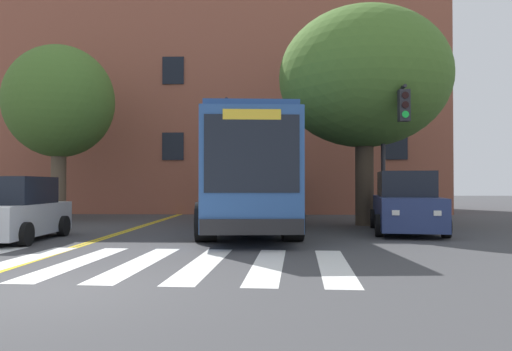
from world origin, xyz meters
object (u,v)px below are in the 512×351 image
at_px(traffic_light_near_corner, 392,130).
at_px(street_tree_curbside_small, 59,102).
at_px(street_tree_curbside_large, 364,78).
at_px(car_silver_near_lane, 15,211).
at_px(city_bus, 247,173).
at_px(traffic_light_overhead, 227,138).
at_px(car_navy_far_lane, 406,205).
at_px(car_teal_behind_bus, 274,193).

bearing_deg(traffic_light_near_corner, street_tree_curbside_small, 164.35).
bearing_deg(street_tree_curbside_large, car_silver_near_lane, -151.88).
distance_m(city_bus, street_tree_curbside_large, 6.03).
bearing_deg(traffic_light_overhead, traffic_light_near_corner, -5.80).
distance_m(city_bus, car_silver_near_lane, 7.05).
relative_size(city_bus, traffic_light_overhead, 2.23).
bearing_deg(traffic_light_near_corner, traffic_light_overhead, 174.20).
bearing_deg(car_navy_far_lane, traffic_light_overhead, 163.13).
height_order(car_navy_far_lane, traffic_light_overhead, traffic_light_overhead).
bearing_deg(city_bus, street_tree_curbside_small, 152.23).
bearing_deg(car_navy_far_lane, street_tree_curbside_small, 159.89).
relative_size(traffic_light_overhead, street_tree_curbside_small, 0.65).
xyz_separation_m(city_bus, car_silver_near_lane, (-6.11, -3.33, -1.11)).
bearing_deg(car_silver_near_lane, car_teal_behind_bus, 59.96).
height_order(car_silver_near_lane, traffic_light_overhead, traffic_light_overhead).
height_order(city_bus, car_teal_behind_bus, city_bus).
relative_size(city_bus, car_navy_far_lane, 2.21).
xyz_separation_m(city_bus, traffic_light_overhead, (-0.78, 1.25, 1.28)).
relative_size(traffic_light_near_corner, street_tree_curbside_large, 0.64).
distance_m(car_teal_behind_bus, street_tree_curbside_large, 8.59).
distance_m(city_bus, traffic_light_near_corner, 5.21).
xyz_separation_m(car_silver_near_lane, car_teal_behind_bus, (6.98, 12.08, 0.28)).
relative_size(car_navy_far_lane, street_tree_curbside_large, 0.60).
height_order(city_bus, traffic_light_overhead, traffic_light_overhead).
xyz_separation_m(traffic_light_near_corner, street_tree_curbside_large, (-0.66, 1.56, 2.14)).
relative_size(city_bus, car_teal_behind_bus, 2.10).
height_order(car_teal_behind_bus, traffic_light_near_corner, traffic_light_near_corner).
xyz_separation_m(car_navy_far_lane, car_teal_behind_bus, (-4.25, 9.28, 0.21)).
bearing_deg(street_tree_curbside_small, car_silver_near_lane, -73.87).
xyz_separation_m(city_bus, street_tree_curbside_small, (-8.35, 4.40, 3.15)).
height_order(traffic_light_near_corner, street_tree_curbside_small, street_tree_curbside_small).
xyz_separation_m(car_silver_near_lane, traffic_light_overhead, (5.33, 4.59, 2.38)).
bearing_deg(car_teal_behind_bus, street_tree_curbside_large, -62.29).
height_order(car_silver_near_lane, street_tree_curbside_small, street_tree_curbside_small).
xyz_separation_m(car_silver_near_lane, traffic_light_near_corner, (11.07, 4.00, 2.58)).
xyz_separation_m(city_bus, car_teal_behind_bus, (0.87, 8.74, -0.83)).
bearing_deg(car_silver_near_lane, city_bus, 28.59).
bearing_deg(city_bus, traffic_light_overhead, 122.01).
bearing_deg(street_tree_curbside_large, car_teal_behind_bus, 117.71).
xyz_separation_m(car_silver_near_lane, car_navy_far_lane, (11.24, 2.80, 0.07)).
distance_m(traffic_light_near_corner, street_tree_curbside_large, 2.72).
xyz_separation_m(car_teal_behind_bus, traffic_light_overhead, (-1.65, -7.49, 2.11)).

